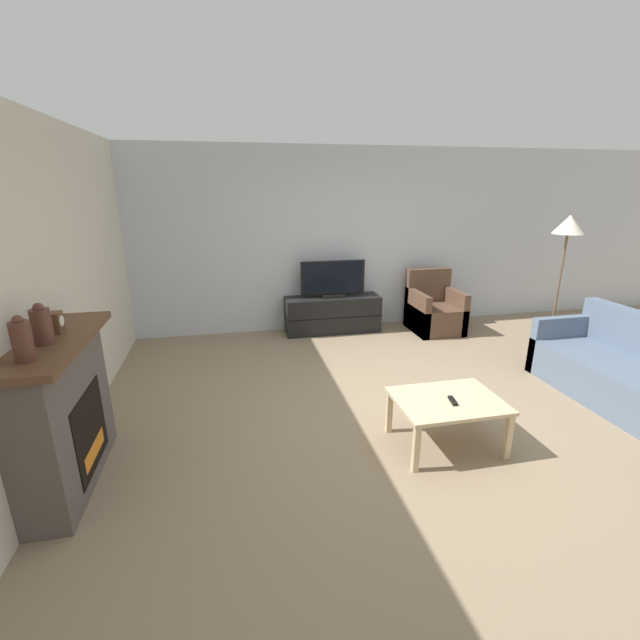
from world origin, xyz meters
name	(u,v)px	position (x,y,z in m)	size (l,w,h in m)	color
ground_plane	(397,413)	(0.00, 0.00, 0.00)	(24.00, 24.00, 0.00)	#89755B
wall_back	(331,241)	(0.00, 2.83, 1.35)	(12.00, 0.06, 2.70)	silver
wall_left	(38,296)	(-2.95, 0.00, 1.35)	(0.06, 12.00, 2.70)	beige
fireplace	(63,412)	(-2.76, -0.43, 0.58)	(0.43, 1.30, 1.15)	#564C47
mantel_vase_left	(22,340)	(-2.74, -0.82, 1.28)	(0.11, 0.11, 0.28)	#512D23
mantel_vase_centre_left	(42,325)	(-2.74, -0.53, 1.27)	(0.12, 0.12, 0.28)	#512D23
mantel_clock	(56,323)	(-2.74, -0.31, 1.22)	(0.08, 0.11, 0.15)	brown
tv_stand	(333,314)	(-0.03, 2.55, 0.27)	(1.43, 0.43, 0.55)	black
tv	(333,280)	(-0.03, 2.55, 0.80)	(0.97, 0.18, 0.55)	black
armchair	(434,312)	(1.50, 2.29, 0.30)	(0.70, 0.76, 0.91)	brown
coffee_table	(447,405)	(0.20, -0.57, 0.38)	(0.88, 0.66, 0.43)	#CCB289
remote	(453,401)	(0.21, -0.62, 0.44)	(0.07, 0.15, 0.02)	black
floor_lamp	(568,234)	(2.40, 0.89, 1.59)	(0.35, 0.35, 1.82)	black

